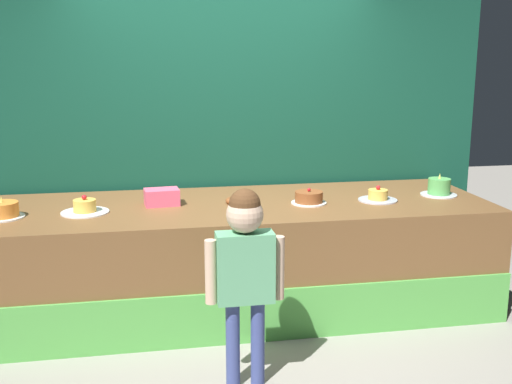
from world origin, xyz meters
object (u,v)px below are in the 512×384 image
cake_left (85,208)px  cake_right (378,196)px  pink_box (162,197)px  cake_far_left (2,211)px  cake_center (309,198)px  cake_far_right (439,188)px  donut (235,201)px  child_figure (245,261)px

cake_left → cake_right: size_ratio=1.13×
pink_box → cake_far_left: size_ratio=0.86×
cake_far_left → cake_center: 2.18m
cake_left → cake_right: (2.18, -0.02, -0.00)m
cake_far_left → cake_far_right: (3.27, 0.11, 0.01)m
pink_box → cake_center: (1.09, -0.15, -0.02)m
donut → cake_left: bearing=-175.2°
cake_far_left → cake_left: cake_far_left is taller
child_figure → cake_far_right: 2.10m
cake_far_left → cake_right: bearing=0.4°
cake_far_left → cake_left: size_ratio=0.86×
cake_far_right → cake_center: bearing=-175.8°
cake_left → cake_center: size_ratio=1.26×
cake_left → pink_box: bearing=14.3°
pink_box → cake_center: bearing=-7.8°
child_figure → pink_box: size_ratio=4.78×
child_figure → cake_far_left: bearing=145.6°
donut → cake_center: cake_center is taller
cake_left → cake_far_right: cake_far_right is taller
cake_right → cake_far_right: cake_far_right is taller
child_figure → cake_far_right: child_figure is taller
cake_far_right → cake_right: bearing=-171.0°
cake_left → cake_right: bearing=-0.4°
child_figure → cake_far_right: size_ratio=4.20×
donut → cake_far_left: cake_far_left is taller
child_figure → cake_far_right: (1.75, 1.15, 0.12)m
pink_box → cake_far_left: bearing=-170.9°
cake_center → cake_far_right: size_ratio=0.93×
child_figure → cake_right: child_figure is taller
donut → cake_right: 1.10m
donut → cake_center: size_ratio=0.55×
child_figure → pink_box: bearing=109.3°
cake_far_left → cake_right: cake_far_left is taller
cake_left → cake_far_left: bearing=-176.2°
cake_center → donut: bearing=169.6°
cake_center → pink_box: bearing=172.2°
child_figure → cake_right: 1.61m
donut → cake_left: (-1.09, -0.09, 0.02)m
child_figure → cake_center: 1.26m
cake_center → cake_far_right: cake_far_right is taller
donut → cake_left: size_ratio=0.43×
donut → cake_far_right: cake_far_right is taller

